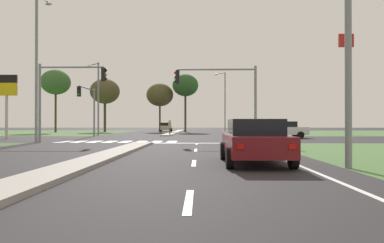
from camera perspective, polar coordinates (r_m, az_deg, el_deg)
name	(u,v)px	position (r m, az deg, el deg)	size (l,w,h in m)	color
ground_plane	(158,139)	(32.09, -5.43, -2.76)	(200.00, 200.00, 0.00)	#282628
grass_verge_far_left	(15,132)	(63.47, -26.21, -1.55)	(35.00, 35.00, 0.01)	#476B38
grass_verge_far_right	(340,133)	(60.44, 22.34, -1.62)	(35.00, 35.00, 0.01)	#476B38
median_island_near	(97,159)	(13.42, -14.83, -5.74)	(1.20, 22.00, 0.14)	gray
median_island_far	(176,132)	(56.98, -2.54, -1.66)	(1.20, 36.00, 0.14)	#ADA89E
lane_dash_near	(189,201)	(6.32, -0.51, -12.44)	(0.14, 2.00, 0.01)	silver
lane_dash_second	(194,163)	(12.25, 0.32, -6.58)	(0.14, 2.00, 0.01)	silver
lane_dash_third	(196,150)	(18.22, 0.60, -4.55)	(0.14, 2.00, 0.01)	silver
lane_dash_fourth	(197,144)	(24.21, 0.74, -3.52)	(0.14, 2.00, 0.01)	silver
edge_line_right	(282,159)	(14.27, 14.07, -5.69)	(0.14, 24.00, 0.01)	silver
stop_bar_near	(201,143)	(24.88, 1.44, -3.44)	(6.40, 0.50, 0.01)	silver
crosswalk_bar_near	(64,142)	(28.52, -19.56, -3.03)	(0.70, 2.80, 0.01)	silver
crosswalk_bar_second	(79,142)	(28.14, -17.37, -3.07)	(0.70, 2.80, 0.01)	silver
crosswalk_bar_third	(95,142)	(27.79, -15.11, -3.10)	(0.70, 2.80, 0.01)	silver
crosswalk_bar_fourth	(110,142)	(27.49, -12.81, -3.14)	(0.70, 2.80, 0.01)	silver
crosswalk_bar_fifth	(125,142)	(27.24, -10.46, -3.17)	(0.70, 2.80, 0.01)	silver
crosswalk_bar_sixth	(141,142)	(27.03, -8.07, -3.19)	(0.70, 2.80, 0.01)	silver
crosswalk_bar_seventh	(156,142)	(26.87, -5.64, -3.21)	(0.70, 2.80, 0.01)	silver
crosswalk_bar_eighth	(172,142)	(26.76, -3.19, -3.22)	(0.70, 2.80, 0.01)	silver
car_white_near	(283,130)	(35.13, 14.16, -1.24)	(4.55, 2.05, 1.56)	silver
car_beige_second	(166,127)	(63.10, -4.16, -0.88)	(2.06, 4.23, 1.56)	#BCAD8E
car_maroon_third	(254,141)	(12.20, 9.83, -3.04)	(2.09, 4.38, 1.48)	maroon
traffic_signal_near_right	(224,89)	(25.43, 5.10, 5.17)	(5.79, 0.32, 5.39)	gray
traffic_signal_near_left	(65,88)	(27.10, -19.46, 5.00)	(4.88, 0.32, 5.58)	gray
traffic_signal_far_left	(88,102)	(38.23, -16.02, 3.04)	(0.32, 5.24, 5.15)	gray
street_lamp_second	(38,60)	(28.96, -23.20, 8.91)	(0.56, 2.18, 10.88)	gray
street_lamp_third	(97,94)	(43.85, -14.71, 4.17)	(1.89, 1.70, 8.52)	gray
street_lamp_fourth	(224,99)	(62.89, 5.10, 3.61)	(1.96, 1.91, 10.27)	gray
pedestrian_at_median	(170,125)	(42.52, -3.53, -0.62)	(0.34, 0.34, 1.69)	#4C4C4C
fastfood_pole_sign	(346,62)	(48.51, 23.14, 8.67)	(1.80, 0.40, 12.34)	red
fuel_price_totem	(7,92)	(35.45, -27.22, 4.12)	(1.80, 0.24, 5.61)	silver
treeline_near	(56,82)	(60.90, -20.71, 5.80)	(4.59, 4.59, 9.86)	#423323
treeline_second	(105,91)	(62.46, -13.58, 4.63)	(4.92, 4.92, 8.92)	#423323
treeline_third	(160,95)	(61.36, -5.09, 4.19)	(4.53, 4.53, 8.17)	#423323
treeline_fourth	(185,86)	(59.70, -1.05, 5.69)	(4.26, 4.26, 9.52)	#423323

